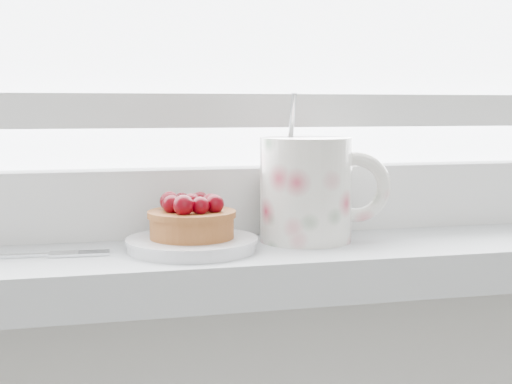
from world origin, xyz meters
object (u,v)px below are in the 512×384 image
object	(u,v)px
raspberry_tart	(192,219)
fork	(13,256)
saucer	(192,244)
floral_mug	(309,187)

from	to	relation	value
raspberry_tart	fork	distance (m)	0.16
saucer	raspberry_tart	xyz separation A→B (m)	(-0.00, -0.00, 0.02)
saucer	fork	size ratio (longest dim) A/B	0.73
fork	raspberry_tart	bearing A→B (deg)	-2.58
fork	floral_mug	bearing A→B (deg)	2.84
saucer	raspberry_tart	distance (m)	0.02
raspberry_tart	floral_mug	distance (m)	0.13
saucer	raspberry_tart	size ratio (longest dim) A/B	1.50
saucer	raspberry_tart	world-z (taller)	raspberry_tart
fork	saucer	bearing A→B (deg)	-2.54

